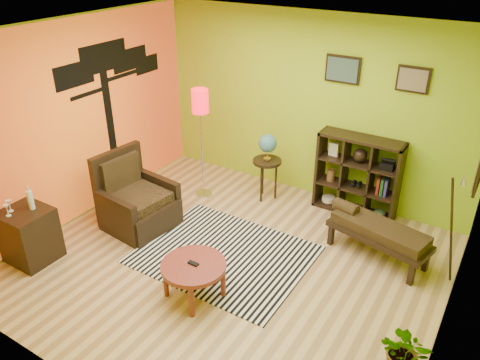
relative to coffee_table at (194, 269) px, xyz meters
The scene contains 11 objects.
ground 0.82m from the coffee_table, 89.38° to the left, with size 5.00×5.00×0.00m, color tan.
room_shell 1.59m from the coffee_table, 96.59° to the left, with size 5.04×4.54×2.82m.
zebra_rug 0.92m from the coffee_table, 100.09° to the left, with size 2.14×1.70×0.01m, color white.
coffee_table is the anchor object (origin of this frame).
armchair 1.80m from the coffee_table, 153.91° to the left, with size 0.97×0.97×1.07m.
side_cabinet 2.25m from the coffee_table, 166.62° to the right, with size 0.60×0.54×1.02m.
floor_lamp 2.58m from the coffee_table, 123.32° to the left, with size 0.26×0.26×1.74m.
globe_table 2.49m from the coffee_table, 99.49° to the left, with size 0.44×0.44×1.07m.
cube_shelf 2.91m from the coffee_table, 71.47° to the left, with size 1.20×0.35×1.20m.
bench 2.38m from the coffee_table, 50.68° to the left, with size 1.37×0.76×0.60m.
potted_plant 2.32m from the coffee_table, ahead, with size 0.45×0.50×0.39m, color #26661E.
Camera 1 is at (2.63, -3.98, 3.71)m, focal length 35.00 mm.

